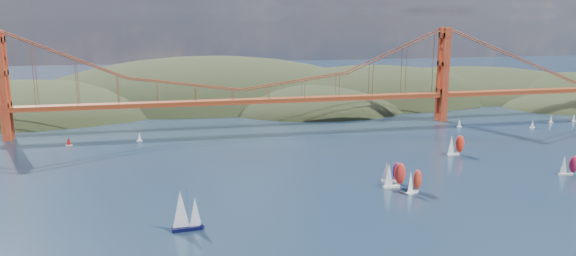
% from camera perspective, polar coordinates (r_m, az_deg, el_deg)
% --- Properties ---
extents(headlands, '(725.00, 225.00, 96.00)m').
position_cam_1_polar(headlands, '(417.96, -0.38, 1.21)').
color(headlands, black).
rests_on(headlands, ground).
extents(bridge, '(552.00, 12.00, 55.00)m').
position_cam_1_polar(bridge, '(307.69, -5.10, 5.76)').
color(bridge, maroon).
rests_on(bridge, ground).
extents(sloop_navy, '(9.16, 5.44, 13.96)m').
position_cam_1_polar(sloop_navy, '(171.20, -10.43, -8.29)').
color(sloop_navy, black).
rests_on(sloop_navy, ground).
extents(racer_0, '(9.33, 4.37, 10.53)m').
position_cam_1_polar(racer_0, '(212.21, 10.74, -4.67)').
color(racer_0, silver).
rests_on(racer_0, ground).
extents(racer_1, '(8.29, 6.45, 9.40)m').
position_cam_1_polar(racer_1, '(207.58, 12.67, -5.28)').
color(racer_1, white).
rests_on(racer_1, ground).
extents(racer_2, '(7.94, 3.63, 8.98)m').
position_cam_1_polar(racer_2, '(250.69, 26.62, -3.36)').
color(racer_2, silver).
rests_on(racer_2, ground).
extents(racer_3, '(9.18, 4.41, 10.35)m').
position_cam_1_polar(racer_3, '(265.85, 16.64, -1.63)').
color(racer_3, silver).
rests_on(racer_3, ground).
extents(racer_rwb, '(8.22, 5.99, 9.24)m').
position_cam_1_polar(racer_rwb, '(218.54, 10.48, -4.34)').
color(racer_rwb, white).
rests_on(racer_rwb, ground).
extents(distant_boat_2, '(3.00, 2.00, 4.70)m').
position_cam_1_polar(distant_boat_2, '(292.72, -21.39, -1.25)').
color(distant_boat_2, silver).
rests_on(distant_boat_2, ground).
extents(distant_boat_3, '(3.00, 2.00, 4.70)m').
position_cam_1_polar(distant_boat_3, '(291.96, -14.86, -0.85)').
color(distant_boat_3, silver).
rests_on(distant_boat_3, ground).
extents(distant_boat_4, '(3.00, 2.00, 4.70)m').
position_cam_1_polar(distant_boat_4, '(331.26, 17.02, 0.50)').
color(distant_boat_4, silver).
rests_on(distant_boat_4, ground).
extents(distant_boat_5, '(3.00, 2.00, 4.70)m').
position_cam_1_polar(distant_boat_5, '(343.16, 23.59, 0.40)').
color(distant_boat_5, silver).
rests_on(distant_boat_5, ground).
extents(distant_boat_6, '(3.00, 2.00, 4.70)m').
position_cam_1_polar(distant_boat_6, '(363.40, 25.15, 0.85)').
color(distant_boat_6, silver).
rests_on(distant_boat_6, ground).
extents(distant_boat_7, '(3.00, 2.00, 4.70)m').
position_cam_1_polar(distant_boat_7, '(372.56, 27.04, 0.93)').
color(distant_boat_7, silver).
rests_on(distant_boat_7, ground).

